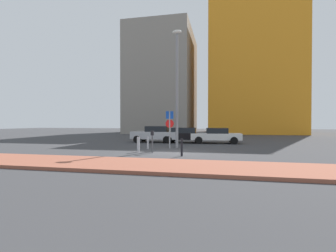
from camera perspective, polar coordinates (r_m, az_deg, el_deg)
name	(u,v)px	position (r m, az deg, el deg)	size (l,w,h in m)	color
ground_plane	(173,152)	(15.35, 1.27, -6.15)	(120.00, 120.00, 0.00)	#38383A
sidewalk_brick	(150,165)	(10.36, -4.23, -9.14)	(40.00, 3.14, 0.14)	#93513D
parked_car_silver	(156,134)	(23.09, -2.86, -1.86)	(4.42, 2.14, 1.52)	#B7BABF
parked_car_black	(183,135)	(22.63, 3.62, -2.04)	(4.21, 2.09, 1.38)	black
parked_car_white	(216,135)	(22.41, 11.13, -2.14)	(4.50, 2.26, 1.37)	white
parking_sign_post	(170,125)	(17.69, 0.39, 0.30)	(0.60, 0.10, 2.71)	gray
parking_meter	(152,139)	(14.97, -3.67, -2.93)	(0.18, 0.14, 1.36)	#4C4C51
street_lamp	(177,80)	(18.23, 2.11, 10.60)	(0.70, 0.36, 8.62)	gray
traffic_bollard_near	(182,147)	(13.57, 3.21, -5.01)	(0.12, 0.12, 0.97)	black
traffic_bollard_mid	(148,143)	(17.31, -4.72, -3.90)	(0.13, 0.13, 0.88)	#B7B7BC
traffic_bollard_far	(138,145)	(15.52, -6.91, -4.31)	(0.18, 0.18, 0.95)	#B7B7BC
building_colorful_midrise	(251,67)	(47.98, 18.87, 12.80)	(14.76, 15.52, 23.73)	orange
building_under_construction	(164,83)	(46.59, -0.93, 9.91)	(10.82, 15.78, 18.46)	gray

